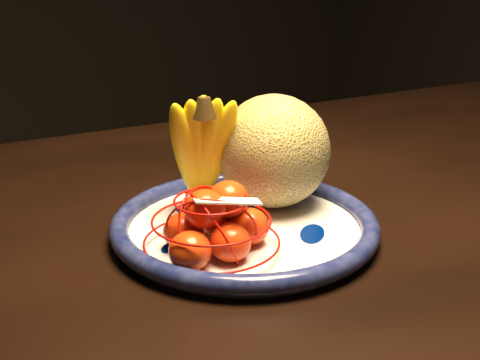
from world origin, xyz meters
TOP-DOWN VIEW (x-y plane):
  - dining_table at (-0.09, -0.08)m, footprint 1.58×1.06m
  - fruit_bowl at (-0.31, -0.14)m, footprint 0.33×0.33m
  - cantaloupe at (-0.23, -0.10)m, footprint 0.15×0.15m
  - banana_bunch at (-0.32, -0.07)m, footprint 0.10×0.11m
  - mandarin_bag at (-0.37, -0.18)m, footprint 0.16×0.16m
  - price_tag at (-0.37, -0.20)m, footprint 0.08×0.05m

SIDE VIEW (x-z plane):
  - dining_table at x=-0.09m, z-range 0.29..1.04m
  - fruit_bowl at x=-0.31m, z-range 0.74..0.77m
  - mandarin_bag at x=-0.37m, z-range 0.74..0.84m
  - price_tag at x=-0.37m, z-range 0.82..0.83m
  - cantaloupe at x=-0.23m, z-range 0.76..0.90m
  - banana_bunch at x=-0.32m, z-range 0.76..0.93m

